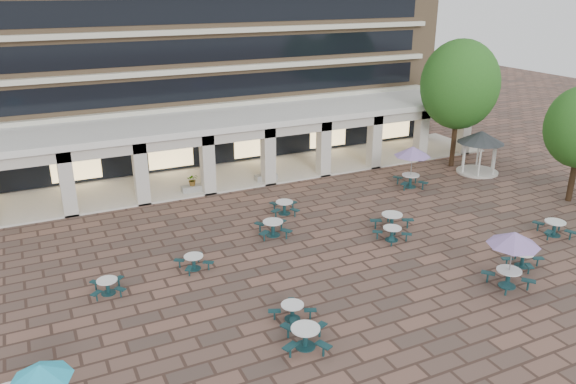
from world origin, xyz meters
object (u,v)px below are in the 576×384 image
object	(u,v)px
picnic_table_1	(305,335)
planter_right	(266,174)
picnic_table_2	(523,258)
gazebo	(481,142)
planter_left	(193,185)

from	to	relation	value
picnic_table_1	planter_right	world-z (taller)	planter_right
picnic_table_2	gazebo	bearing A→B (deg)	34.22
gazebo	planter_right	size ratio (longest dim) A/B	2.18
picnic_table_2	gazebo	distance (m)	14.54
picnic_table_2	planter_left	size ratio (longest dim) A/B	1.30
picnic_table_2	gazebo	size ratio (longest dim) A/B	0.60
picnic_table_2	planter_left	distance (m)	20.14
planter_right	gazebo	bearing A→B (deg)	-18.38
picnic_table_2	planter_right	world-z (taller)	planter_right
picnic_table_1	planter_left	distance (m)	17.83
planter_right	picnic_table_1	bearing A→B (deg)	-108.96
gazebo	planter_left	size ratio (longest dim) A/B	2.18
planter_left	gazebo	bearing A→B (deg)	-13.75
planter_left	planter_right	xyz separation A→B (m)	(5.17, -0.00, -0.00)
gazebo	planter_right	world-z (taller)	gazebo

